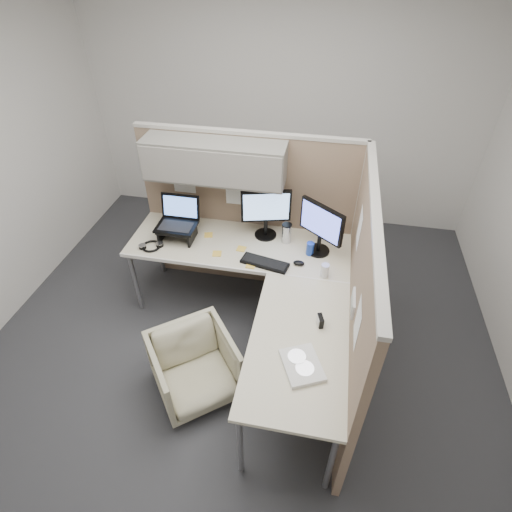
% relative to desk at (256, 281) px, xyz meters
% --- Properties ---
extents(ground, '(4.50, 4.50, 0.00)m').
position_rel_desk_xyz_m(ground, '(-0.12, -0.13, -0.69)').
color(ground, '#2F2F33').
rests_on(ground, ground).
extents(partition_back, '(2.00, 0.36, 1.63)m').
position_rel_desk_xyz_m(partition_back, '(-0.34, 0.70, 0.41)').
color(partition_back, '#8A705A').
rests_on(partition_back, ground).
extents(partition_right, '(0.07, 2.03, 1.63)m').
position_rel_desk_xyz_m(partition_right, '(0.78, -0.19, 0.13)').
color(partition_right, '#8A705A').
rests_on(partition_right, ground).
extents(desk, '(2.00, 1.98, 0.73)m').
position_rel_desk_xyz_m(desk, '(0.00, 0.00, 0.00)').
color(desk, beige).
rests_on(desk, ground).
extents(office_chair, '(0.81, 0.81, 0.61)m').
position_rel_desk_xyz_m(office_chair, '(-0.37, -0.62, -0.38)').
color(office_chair, '#BBB895').
rests_on(office_chair, ground).
extents(monitor_left, '(0.43, 0.20, 0.47)m').
position_rel_desk_xyz_m(monitor_left, '(-0.02, 0.58, 0.32)').
color(monitor_left, black).
rests_on(monitor_left, desk).
extents(monitor_right, '(0.37, 0.29, 0.47)m').
position_rel_desk_xyz_m(monitor_right, '(0.47, 0.44, 0.32)').
color(monitor_right, black).
rests_on(monitor_right, desk).
extents(laptop_station, '(0.35, 0.30, 0.37)m').
position_rel_desk_xyz_m(laptop_station, '(-0.80, 0.41, 0.18)').
color(laptop_station, black).
rests_on(laptop_station, desk).
extents(keyboard, '(0.42, 0.22, 0.02)m').
position_rel_desk_xyz_m(keyboard, '(0.04, 0.18, 0.05)').
color(keyboard, black).
rests_on(keyboard, desk).
extents(mouse, '(0.10, 0.06, 0.03)m').
position_rel_desk_xyz_m(mouse, '(0.32, 0.23, 0.06)').
color(mouse, black).
rests_on(mouse, desk).
extents(travel_mug, '(0.09, 0.09, 0.19)m').
position_rel_desk_xyz_m(travel_mug, '(0.17, 0.52, 0.14)').
color(travel_mug, silver).
rests_on(travel_mug, desk).
extents(soda_can_green, '(0.07, 0.07, 0.12)m').
position_rel_desk_xyz_m(soda_can_green, '(0.54, 0.12, 0.10)').
color(soda_can_green, silver).
rests_on(soda_can_green, desk).
extents(soda_can_silver, '(0.07, 0.07, 0.12)m').
position_rel_desk_xyz_m(soda_can_silver, '(0.40, 0.38, 0.10)').
color(soda_can_silver, '#1E3FA5').
rests_on(soda_can_silver, desk).
extents(sticky_note_c, '(0.09, 0.09, 0.01)m').
position_rel_desk_xyz_m(sticky_note_c, '(-0.54, 0.48, 0.05)').
color(sticky_note_c, gold).
rests_on(sticky_note_c, desk).
extents(sticky_note_d, '(0.08, 0.08, 0.01)m').
position_rel_desk_xyz_m(sticky_note_d, '(-0.20, 0.34, 0.05)').
color(sticky_note_d, gold).
rests_on(sticky_note_d, desk).
extents(sticky_note_b, '(0.08, 0.08, 0.01)m').
position_rel_desk_xyz_m(sticky_note_b, '(-0.07, 0.13, 0.05)').
color(sticky_note_b, gold).
rests_on(sticky_note_b, desk).
extents(sticky_note_a, '(0.09, 0.09, 0.01)m').
position_rel_desk_xyz_m(sticky_note_a, '(-0.39, 0.23, 0.05)').
color(sticky_note_a, gold).
rests_on(sticky_note_a, desk).
extents(headphones, '(0.22, 0.22, 0.03)m').
position_rel_desk_xyz_m(headphones, '(-0.99, 0.21, 0.06)').
color(headphones, black).
rests_on(headphones, desk).
extents(paper_stack, '(0.33, 0.36, 0.03)m').
position_rel_desk_xyz_m(paper_stack, '(0.45, -0.78, 0.06)').
color(paper_stack, white).
rests_on(paper_stack, desk).
extents(desk_clock, '(0.06, 0.09, 0.08)m').
position_rel_desk_xyz_m(desk_clock, '(0.54, -0.41, 0.08)').
color(desk_clock, black).
rests_on(desk_clock, desk).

